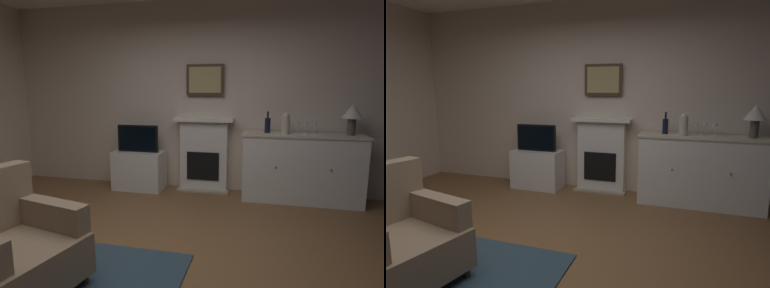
% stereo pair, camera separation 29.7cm
% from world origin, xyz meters
% --- Properties ---
extents(ground_plane, '(6.05, 4.91, 0.10)m').
position_xyz_m(ground_plane, '(0.00, 0.00, -0.05)').
color(ground_plane, brown).
rests_on(ground_plane, ground).
extents(wall_rear, '(6.05, 0.06, 2.79)m').
position_xyz_m(wall_rear, '(0.00, 2.42, 1.40)').
color(wall_rear, beige).
rests_on(wall_rear, ground_plane).
extents(area_rug, '(2.34, 1.45, 0.02)m').
position_xyz_m(area_rug, '(-0.76, -0.37, 0.01)').
color(area_rug, '#2D4251').
rests_on(area_rug, ground_plane).
extents(fireplace_unit, '(0.87, 0.30, 1.10)m').
position_xyz_m(fireplace_unit, '(0.13, 2.29, 0.55)').
color(fireplace_unit, white).
rests_on(fireplace_unit, ground_plane).
extents(framed_picture, '(0.55, 0.04, 0.45)m').
position_xyz_m(framed_picture, '(0.13, 2.34, 1.65)').
color(framed_picture, '#473323').
extents(sideboard_cabinet, '(1.57, 0.49, 0.93)m').
position_xyz_m(sideboard_cabinet, '(1.50, 2.12, 0.47)').
color(sideboard_cabinet, white).
rests_on(sideboard_cabinet, ground_plane).
extents(table_lamp, '(0.26, 0.26, 0.40)m').
position_xyz_m(table_lamp, '(2.09, 2.12, 1.21)').
color(table_lamp, '#4C4742').
rests_on(table_lamp, sideboard_cabinet).
extents(wine_bottle, '(0.08, 0.08, 0.29)m').
position_xyz_m(wine_bottle, '(1.04, 2.14, 1.03)').
color(wine_bottle, black).
rests_on(wine_bottle, sideboard_cabinet).
extents(wine_glass_left, '(0.07, 0.07, 0.16)m').
position_xyz_m(wine_glass_left, '(1.43, 2.07, 1.05)').
color(wine_glass_left, silver).
rests_on(wine_glass_left, sideboard_cabinet).
extents(wine_glass_center, '(0.07, 0.07, 0.16)m').
position_xyz_m(wine_glass_center, '(1.54, 2.14, 1.05)').
color(wine_glass_center, silver).
rests_on(wine_glass_center, sideboard_cabinet).
extents(wine_glass_right, '(0.07, 0.07, 0.16)m').
position_xyz_m(wine_glass_right, '(1.65, 2.10, 1.05)').
color(wine_glass_right, silver).
rests_on(wine_glass_right, sideboard_cabinet).
extents(vase_decorative, '(0.11, 0.11, 0.28)m').
position_xyz_m(vase_decorative, '(1.27, 2.07, 1.07)').
color(vase_decorative, beige).
rests_on(vase_decorative, sideboard_cabinet).
extents(tv_cabinet, '(0.75, 0.42, 0.59)m').
position_xyz_m(tv_cabinet, '(-0.84, 2.13, 0.29)').
color(tv_cabinet, white).
rests_on(tv_cabinet, ground_plane).
extents(tv_set, '(0.62, 0.07, 0.40)m').
position_xyz_m(tv_set, '(-0.84, 2.11, 0.79)').
color(tv_set, black).
rests_on(tv_set, tv_cabinet).
extents(armchair, '(0.95, 0.91, 0.92)m').
position_xyz_m(armchair, '(-0.78, -0.48, 0.38)').
color(armchair, '#8C7259').
rests_on(armchair, ground_plane).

